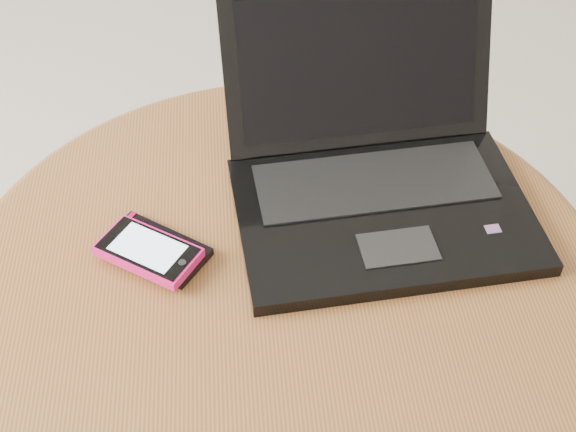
{
  "coord_description": "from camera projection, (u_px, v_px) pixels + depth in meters",
  "views": [
    {
      "loc": [
        -0.12,
        -0.58,
        1.18
      ],
      "look_at": [
        -0.07,
        -0.02,
        0.62
      ],
      "focal_mm": 49.61,
      "sensor_mm": 36.0,
      "label": 1
    }
  ],
  "objects": [
    {
      "name": "phone_pink",
      "position": [
        148.0,
        251.0,
        0.83
      ],
      "size": [
        0.12,
        0.1,
        0.01
      ],
      "color": "#EA156E",
      "rests_on": "phone_black"
    },
    {
      "name": "table",
      "position": [
        283.0,
        342.0,
        0.91
      ],
      "size": [
        0.7,
        0.7,
        0.56
      ],
      "color": "#552B13",
      "rests_on": "ground"
    },
    {
      "name": "phone_black",
      "position": [
        155.0,
        249.0,
        0.84
      ],
      "size": [
        0.12,
        0.11,
        0.01
      ],
      "color": "black",
      "rests_on": "table"
    },
    {
      "name": "laptop",
      "position": [
        376.0,
        170.0,
        0.88
      ],
      "size": [
        0.34,
        0.32,
        0.2
      ],
      "color": "black",
      "rests_on": "table"
    }
  ]
}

